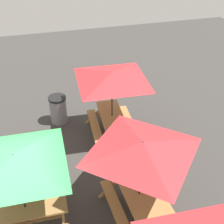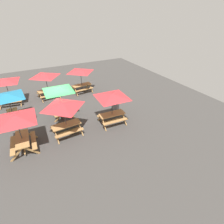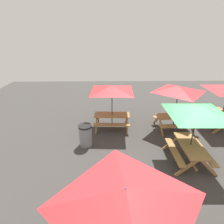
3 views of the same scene
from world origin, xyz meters
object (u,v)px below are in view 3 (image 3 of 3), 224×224
picnic_table_3 (125,202)px  picnic_table_5 (197,115)px  picnic_table_0 (112,92)px  picnic_table_1 (178,92)px  trash_bin_gray (86,135)px

picnic_table_3 → picnic_table_5: 4.39m
picnic_table_0 → picnic_table_5: (2.89, -2.75, 0.00)m
picnic_table_3 → picnic_table_1: bearing=57.7°
picnic_table_1 → trash_bin_gray: (-4.37, -1.36, -1.49)m
picnic_table_5 → trash_bin_gray: (-4.08, 1.19, -1.49)m
picnic_table_1 → picnic_table_3: same height
picnic_table_0 → picnic_table_3: (0.09, -6.13, 0.00)m
picnic_table_1 → picnic_table_0: bearing=173.0°
trash_bin_gray → picnic_table_1: bearing=17.3°
picnic_table_1 → trash_bin_gray: picnic_table_1 is taller
picnic_table_0 → picnic_table_1: size_ratio=1.21×
picnic_table_0 → trash_bin_gray: 2.47m
trash_bin_gray → picnic_table_5: bearing=-16.2°
picnic_table_3 → trash_bin_gray: picnic_table_3 is taller
picnic_table_0 → picnic_table_3: size_ratio=1.21×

